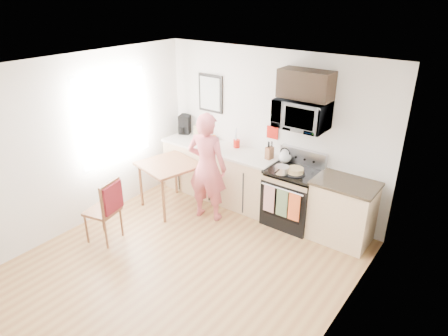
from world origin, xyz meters
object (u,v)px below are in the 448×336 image
Objects in this scene: microwave at (302,114)px; cake at (295,171)px; dining_table at (169,169)px; chair at (109,204)px; person at (207,167)px; range at (292,198)px.

microwave is 0.83m from cake.
microwave reaches higher than dining_table.
dining_table is at bearing -162.09° from cake.
microwave reaches higher than cake.
dining_table is at bearing -155.07° from microwave.
chair is (-1.84, -2.13, -1.13)m from microwave.
dining_table is 2.07m from cake.
person reaches higher than cake.
microwave is 2.65× the size of cake.
cake is (0.08, -0.24, -0.79)m from microwave.
chair is (-1.84, -2.02, 0.20)m from range.
range reaches higher than dining_table.
person is 1.35m from cake.
chair is at bearing -132.32° from range.
range is at bearing -89.94° from microwave.
range reaches higher than chair.
microwave is 3.03m from chair.
range is 0.56m from cake.
microwave is at bearing 24.93° from dining_table.
microwave is at bearing 36.29° from chair.
person is 1.79× the size of chair.
chair is at bearing -88.61° from dining_table.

